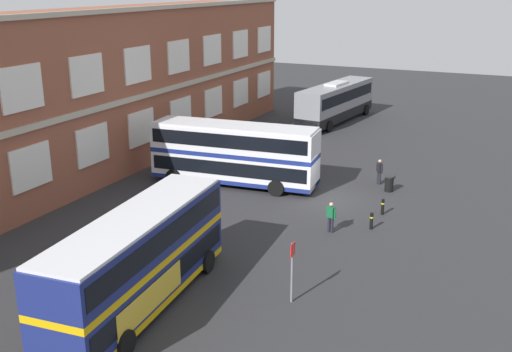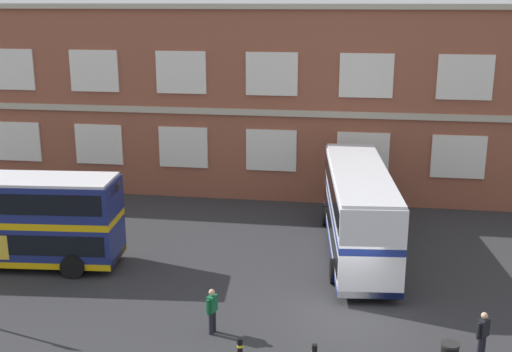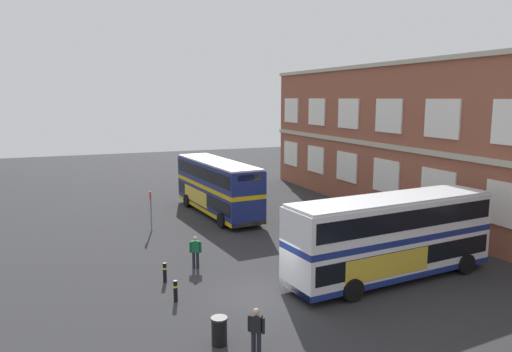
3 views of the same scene
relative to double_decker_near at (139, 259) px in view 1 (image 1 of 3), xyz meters
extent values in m
plane|color=#2B2B2D|center=(15.62, -0.79, -2.15)|extent=(120.00, 120.00, 0.00)
cube|color=brown|center=(13.49, 15.21, 3.35)|extent=(52.43, 8.00, 11.00)
cube|color=#B2A893|center=(13.49, 11.13, 3.13)|extent=(52.43, 0.16, 0.36)
cube|color=#B2A893|center=(13.49, 11.16, 9.00)|extent=(52.43, 0.28, 0.30)
cube|color=silver|center=(5.63, 11.15, 0.93)|extent=(2.94, 0.12, 2.42)
cube|color=silver|center=(10.87, 11.15, 0.93)|extent=(2.94, 0.12, 2.42)
cube|color=silver|center=(16.11, 11.15, 0.93)|extent=(2.94, 0.12, 2.42)
cube|color=silver|center=(21.35, 11.15, 0.93)|extent=(2.94, 0.12, 2.42)
cube|color=silver|center=(26.60, 11.15, 0.93)|extent=(2.94, 0.12, 2.42)
cube|color=silver|center=(31.84, 11.15, 0.93)|extent=(2.94, 0.12, 2.42)
cube|color=silver|center=(37.08, 11.15, 0.93)|extent=(2.94, 0.12, 2.42)
cube|color=silver|center=(5.63, 11.15, 5.33)|extent=(2.94, 0.12, 2.42)
cube|color=silver|center=(10.87, 11.15, 5.33)|extent=(2.94, 0.12, 2.42)
cube|color=silver|center=(16.11, 11.15, 5.33)|extent=(2.94, 0.12, 2.42)
cube|color=silver|center=(21.35, 11.15, 5.33)|extent=(2.94, 0.12, 2.42)
cube|color=silver|center=(26.60, 11.15, 5.33)|extent=(2.94, 0.12, 2.42)
cube|color=silver|center=(31.84, 11.15, 5.33)|extent=(2.94, 0.12, 2.42)
cube|color=silver|center=(37.08, 11.15, 5.33)|extent=(2.94, 0.12, 2.42)
cube|color=navy|center=(0.00, 0.00, -0.92)|extent=(11.18, 3.48, 1.75)
cube|color=black|center=(0.00, 0.00, -0.71)|extent=(10.74, 3.48, 0.90)
cube|color=gold|center=(0.00, 0.00, 0.10)|extent=(11.18, 3.48, 0.30)
cube|color=navy|center=(0.00, 0.00, 1.03)|extent=(11.18, 3.48, 1.55)
cube|color=black|center=(0.00, 0.00, 1.10)|extent=(10.74, 3.48, 0.90)
cube|color=gold|center=(0.00, 0.00, -1.66)|extent=(11.18, 3.50, 0.28)
cube|color=silver|center=(0.00, 0.00, 1.86)|extent=(10.95, 3.36, 0.12)
cube|color=gold|center=(-1.21, -1.40, -0.84)|extent=(4.83, 0.44, 1.10)
cube|color=yellow|center=(5.45, 0.47, 1.45)|extent=(0.20, 1.66, 0.40)
cylinder|color=black|center=(3.94, -0.94, -1.63)|extent=(1.06, 0.41, 1.04)
cylinder|color=black|center=(3.73, 1.60, -1.63)|extent=(1.06, 0.41, 1.04)
cylinder|color=black|center=(-3.18, -1.55, -1.63)|extent=(1.06, 0.41, 1.04)
cylinder|color=black|center=(-3.40, 0.99, -1.63)|extent=(1.06, 0.41, 1.04)
cube|color=silver|center=(15.92, 3.73, -0.92)|extent=(3.61, 11.20, 1.75)
cube|color=black|center=(15.92, 3.73, -0.71)|extent=(3.61, 10.76, 0.90)
cube|color=navy|center=(15.92, 3.73, 0.10)|extent=(3.61, 11.20, 0.30)
cube|color=silver|center=(15.92, 3.73, 1.03)|extent=(3.61, 11.20, 1.55)
cube|color=black|center=(15.92, 3.73, 1.10)|extent=(3.61, 10.76, 0.90)
cube|color=navy|center=(15.92, 3.73, -1.66)|extent=(3.63, 11.20, 0.28)
cube|color=silver|center=(15.92, 3.73, 1.86)|extent=(3.49, 10.97, 0.12)
cube|color=gold|center=(17.33, 2.54, -0.84)|extent=(0.50, 4.82, 1.10)
cube|color=yellow|center=(15.38, 9.17, 1.45)|extent=(1.66, 0.22, 0.40)
cylinder|color=black|center=(16.81, 7.68, -1.63)|extent=(0.42, 1.07, 1.04)
cylinder|color=black|center=(14.27, 7.43, -1.63)|extent=(0.42, 1.07, 1.04)
cylinder|color=black|center=(17.51, 0.57, -1.63)|extent=(0.42, 1.07, 1.04)
cylinder|color=black|center=(14.97, 0.32, -1.63)|extent=(0.42, 1.07, 1.04)
cube|color=gray|center=(36.85, 3.52, -0.15)|extent=(12.22, 3.99, 3.20)
cube|color=black|center=(36.85, 3.52, 0.49)|extent=(11.51, 3.95, 1.00)
cube|color=black|center=(36.85, 3.52, -1.30)|extent=(12.22, 4.01, 0.90)
cube|color=silver|center=(36.85, 3.52, 1.55)|extent=(3.01, 1.62, 0.20)
cylinder|color=black|center=(41.22, 1.70, -1.63)|extent=(1.07, 0.44, 1.04)
cylinder|color=black|center=(41.53, 4.23, -1.63)|extent=(1.07, 0.44, 1.04)
cylinder|color=black|center=(32.65, 2.75, -1.63)|extent=(1.07, 0.44, 1.04)
cylinder|color=black|center=(32.96, 5.28, -1.63)|extent=(1.07, 0.44, 1.04)
cylinder|color=black|center=(19.94, -5.04, -1.72)|extent=(0.23, 0.23, 0.85)
cylinder|color=black|center=(20.08, -4.90, -1.72)|extent=(0.23, 0.23, 0.85)
cube|color=black|center=(20.01, -4.97, -1.00)|extent=(0.45, 0.45, 0.60)
cylinder|color=black|center=(19.83, -5.16, -1.03)|extent=(0.16, 0.16, 0.57)
cylinder|color=black|center=(20.19, -4.79, -1.03)|extent=(0.16, 0.16, 0.57)
sphere|color=tan|center=(20.01, -4.97, -0.56)|extent=(0.22, 0.22, 0.22)
cylinder|color=black|center=(10.82, -4.73, -1.72)|extent=(0.20, 0.20, 0.85)
cylinder|color=black|center=(10.89, -4.54, -1.72)|extent=(0.20, 0.20, 0.85)
cube|color=#145933|center=(10.86, -4.64, -1.00)|extent=(0.36, 0.46, 0.60)
cylinder|color=#145933|center=(10.77, -4.88, -1.03)|extent=(0.14, 0.14, 0.57)
cylinder|color=#145933|center=(10.94, -4.39, -1.03)|extent=(0.14, 0.14, 0.57)
sphere|color=tan|center=(10.86, -4.64, -0.56)|extent=(0.22, 0.22, 0.22)
cylinder|color=slate|center=(2.99, -5.53, -0.80)|extent=(0.10, 0.10, 2.70)
cube|color=red|center=(2.99, -5.55, 0.27)|extent=(0.44, 0.04, 0.56)
cylinder|color=black|center=(18.86, -5.93, -1.67)|extent=(0.56, 0.56, 0.95)
cylinder|color=black|center=(18.86, -5.93, -1.16)|extent=(0.60, 0.60, 0.08)
cylinder|color=black|center=(14.61, -6.55, -1.67)|extent=(0.18, 0.18, 0.95)
cylinder|color=yellow|center=(14.61, -6.55, -1.47)|extent=(0.19, 0.19, 0.08)
cylinder|color=black|center=(12.20, -6.52, -1.67)|extent=(0.18, 0.18, 0.95)
cylinder|color=yellow|center=(12.20, -6.52, -1.47)|extent=(0.19, 0.19, 0.08)
camera|label=1|loc=(-18.37, -13.84, 10.79)|focal=42.73mm
camera|label=2|loc=(15.57, -24.85, 9.37)|focal=45.17mm
camera|label=3|loc=(34.28, -10.79, 6.60)|focal=33.87mm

